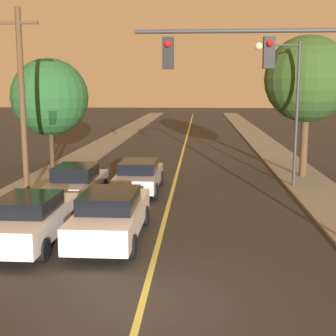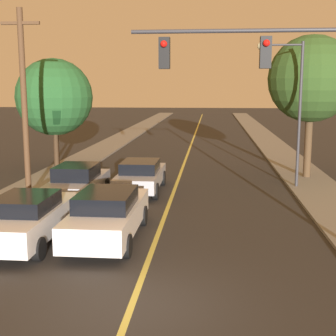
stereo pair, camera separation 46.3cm
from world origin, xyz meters
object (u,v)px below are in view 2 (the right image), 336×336
at_px(utility_pole_left, 24,102).
at_px(tree_left_far, 54,102).
at_px(car_outer_lane_second, 78,182).
at_px(traffic_signal_mast, 281,85).
at_px(streetlamp_right, 289,93).
at_px(tree_left_near, 54,97).
at_px(car_outer_lane_front, 28,218).
at_px(tree_right_near, 311,79).
at_px(car_near_lane_front, 108,214).
at_px(car_near_lane_second, 141,175).

bearing_deg(utility_pole_left, tree_left_far, 99.09).
relative_size(car_outer_lane_second, traffic_signal_mast, 0.68).
height_order(car_outer_lane_second, streetlamp_right, streetlamp_right).
xyz_separation_m(tree_left_near, tree_left_far, (0.14, -0.43, -0.27)).
bearing_deg(tree_left_far, car_outer_lane_front, -75.28).
xyz_separation_m(car_outer_lane_second, utility_pole_left, (-2.11, -0.11, 3.35)).
bearing_deg(tree_left_far, car_outer_lane_second, -64.83).
bearing_deg(tree_right_near, utility_pole_left, -154.84).
xyz_separation_m(car_outer_lane_front, tree_left_far, (-3.22, 12.26, 3.11)).
height_order(car_outer_lane_second, tree_left_far, tree_left_far).
xyz_separation_m(streetlamp_right, tree_left_near, (-12.45, 3.90, -0.28)).
xyz_separation_m(car_outer_lane_second, traffic_signal_mast, (7.53, -4.85, 4.01)).
height_order(utility_pole_left, tree_left_far, utility_pole_left).
bearing_deg(utility_pole_left, car_outer_lane_front, -68.32).
height_order(car_near_lane_front, utility_pole_left, utility_pole_left).
bearing_deg(car_near_lane_second, streetlamp_right, 11.59).
bearing_deg(tree_left_far, streetlamp_right, -15.76).
xyz_separation_m(car_near_lane_front, traffic_signal_mast, (5.16, -0.00, 3.99)).
distance_m(streetlamp_right, tree_right_near, 2.94).
relative_size(car_near_lane_front, tree_left_far, 0.94).
bearing_deg(car_near_lane_second, car_near_lane_front, -90.00).
relative_size(traffic_signal_mast, tree_left_far, 1.20).
height_order(car_near_lane_front, car_outer_lane_second, car_near_lane_front).
xyz_separation_m(car_near_lane_front, car_outer_lane_second, (-2.37, 4.84, -0.02)).
bearing_deg(tree_left_far, car_near_lane_second, -40.96).
bearing_deg(car_outer_lane_second, utility_pole_left, -177.05).
xyz_separation_m(utility_pole_left, tree_left_near, (-1.26, 7.39, 0.02)).
bearing_deg(car_outer_lane_second, tree_left_near, 114.81).
relative_size(car_near_lane_front, utility_pole_left, 0.66).
bearing_deg(tree_right_near, tree_left_far, 175.79).
distance_m(car_near_lane_front, traffic_signal_mast, 6.53).
bearing_deg(streetlamp_right, tree_left_near, 162.59).
distance_m(streetlamp_right, utility_pole_left, 11.72).
bearing_deg(car_near_lane_front, utility_pole_left, 133.37).
distance_m(car_near_lane_front, tree_right_near, 14.13).
distance_m(car_near_lane_front, car_near_lane_second, 6.84).
xyz_separation_m(car_outer_lane_second, tree_right_near, (10.55, 5.84, 4.34)).
bearing_deg(car_outer_lane_front, tree_left_far, 104.72).
bearing_deg(tree_left_far, traffic_signal_mast, -47.41).
bearing_deg(car_near_lane_front, traffic_signal_mast, -0.01).
bearing_deg(tree_left_near, tree_right_near, -5.92).
height_order(car_near_lane_second, utility_pole_left, utility_pole_left).
bearing_deg(tree_right_near, tree_left_near, 174.08).
xyz_separation_m(car_near_lane_second, utility_pole_left, (-4.47, -2.11, 3.38)).
relative_size(car_outer_lane_front, traffic_signal_mast, 0.72).
distance_m(car_near_lane_second, utility_pole_left, 5.99).
bearing_deg(streetlamp_right, car_near_lane_second, -168.41).
bearing_deg(car_near_lane_front, car_outer_lane_front, -166.64).
bearing_deg(streetlamp_right, tree_left_far, 164.24).
bearing_deg(traffic_signal_mast, utility_pole_left, 153.83).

